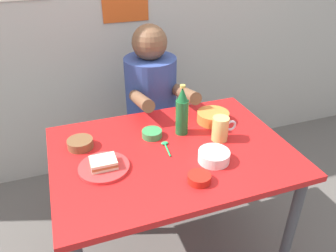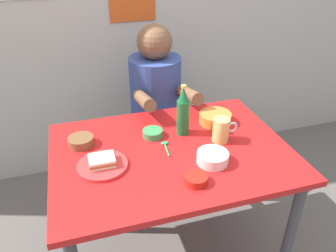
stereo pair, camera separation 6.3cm
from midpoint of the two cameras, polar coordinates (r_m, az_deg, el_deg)
dining_table at (r=1.59m, az=1.67°, el=-6.90°), size 1.10×0.80×0.74m
stool at (r=2.28m, az=-1.21°, el=-3.17°), size 0.34×0.34×0.45m
person_seated at (r=2.06m, az=-1.25°, el=6.32°), size 0.33×0.56×0.72m
plate_orange at (r=1.45m, az=-10.11°, el=-6.78°), size 0.22×0.22×0.01m
sandwich at (r=1.43m, az=-10.20°, el=-5.99°), size 0.11×0.09×0.04m
beer_mug at (r=1.59m, az=10.42°, el=-0.68°), size 0.13×0.08×0.12m
beer_bottle at (r=1.60m, az=3.77°, el=2.37°), size 0.06×0.06×0.26m
dip_bowl_green at (r=1.62m, az=-1.57°, el=-1.23°), size 0.10×0.10×0.03m
condiment_bowl_brown at (r=1.60m, az=-13.82°, el=-2.54°), size 0.12×0.12×0.04m
soup_bowl_orange at (r=1.76m, az=9.25°, el=1.45°), size 0.17×0.17×0.05m
sambal_bowl_red at (r=1.34m, az=6.28°, el=-9.15°), size 0.10×0.10×0.03m
rice_bowl_white at (r=1.46m, az=9.02°, el=-5.39°), size 0.14×0.14×0.05m
spoon at (r=1.55m, az=0.74°, el=-3.47°), size 0.04×0.12×0.01m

